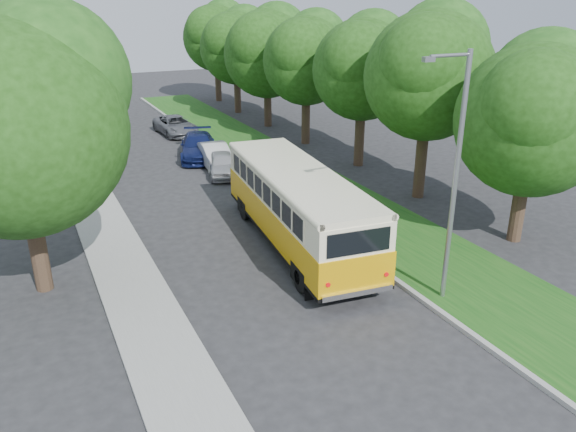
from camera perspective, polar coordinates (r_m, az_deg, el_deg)
name	(u,v)px	position (r m, az deg, el deg)	size (l,w,h in m)	color
ground	(292,293)	(19.14, 0.46, -7.86)	(120.00, 120.00, 0.00)	#252528
curb	(315,223)	(24.61, 2.80, -0.72)	(0.20, 70.00, 0.15)	gray
grass_verge	(361,215)	(25.75, 7.40, 0.13)	(4.50, 70.00, 0.13)	#144A13
sidewalk	(120,260)	(22.17, -16.70, -4.34)	(2.20, 70.00, 0.12)	gray
treeline	(205,58)	(34.74, -8.39, 15.64)	(24.27, 41.91, 9.46)	#332319
lamppost_near	(454,173)	(17.75, 16.50, 4.18)	(1.71, 0.16, 8.00)	gray
lamppost_far	(74,105)	(31.49, -20.95, 10.53)	(1.71, 0.16, 7.50)	gray
warning_sign	(95,169)	(28.13, -19.00, 4.52)	(0.56, 0.10, 2.50)	gray
vintage_bus	(297,209)	(21.97, 0.95, 0.75)	(2.76, 10.73, 3.19)	#E4A307
car_silver	(222,164)	(31.44, -6.69, 5.27)	(1.52, 3.79, 1.29)	#A5A5AA
car_white	(215,156)	(32.98, -7.40, 6.09)	(1.46, 4.17, 1.37)	silver
car_blue	(198,146)	(35.04, -9.13, 7.00)	(2.06, 5.08, 1.47)	#121B4E
car_grey	(176,125)	(41.47, -11.35, 9.01)	(2.19, 4.74, 1.32)	slate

